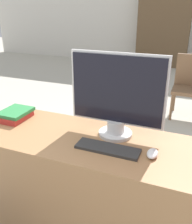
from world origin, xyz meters
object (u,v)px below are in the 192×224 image
book_stack (15,115)px  far_chair (190,84)px  mouse (152,154)px  keyboard (108,149)px  monitor (117,97)px

book_stack → far_chair: far_chair is taller
far_chair → book_stack: bearing=-123.8°
mouse → far_chair: (0.09, 2.55, -0.30)m
keyboard → far_chair: far_chair is taller
monitor → book_stack: bearing=-176.8°
monitor → keyboard: 0.31m
keyboard → mouse: bearing=6.5°
book_stack → far_chair: 2.68m
monitor → keyboard: (0.02, -0.19, -0.24)m
monitor → far_chair: (0.35, 2.39, -0.54)m
keyboard → mouse: (0.24, 0.03, 0.01)m
monitor → keyboard: size_ratio=1.59×
mouse → monitor: bearing=148.1°
mouse → book_stack: book_stack is taller
mouse → book_stack: size_ratio=0.44×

